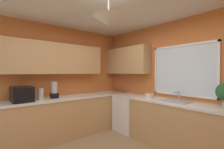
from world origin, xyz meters
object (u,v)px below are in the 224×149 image
Objects in this scene: dishwasher at (129,113)px; blender_appliance at (54,91)px; microwave at (22,94)px; sink_assembly at (175,101)px; bowl at (149,96)px; kettle at (41,94)px.

blender_appliance is at bearing -111.76° from dishwasher.
microwave is 3.00m from sink_assembly.
sink_assembly is at bearing 50.73° from microwave.
microwave is 2.48× the size of bowl.
kettle is (0.02, 0.34, -0.02)m from microwave.
microwave is at bearing -90.00° from blender_appliance.
kettle is 2.34m from bowl.
blender_appliance reaches higher than dishwasher.
blender_appliance is (-1.90, -1.69, 0.15)m from sink_assembly.
dishwasher is at bearing 68.24° from blender_appliance.
microwave is 0.63m from blender_appliance.
dishwasher is 2.13m from kettle.
microwave is 1.33× the size of blender_appliance.
sink_assembly reaches higher than dishwasher.
kettle is at bearing -86.07° from blender_appliance.
blender_appliance is (-0.02, 0.29, 0.04)m from kettle.
kettle is at bearing -122.51° from bowl.
bowl is at bearing 2.78° from dishwasher.
microwave is at bearing -106.12° from dishwasher.
microwave is (-0.66, -2.28, 0.63)m from dishwasher.
blender_appliance is (-0.66, -1.65, 0.64)m from dishwasher.
microwave is 0.34m from kettle.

